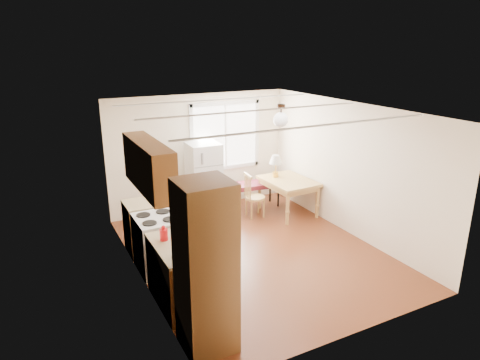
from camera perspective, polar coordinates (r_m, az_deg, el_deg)
room_shell at (r=7.13m, az=2.21°, el=-0.61°), size 4.60×5.60×2.62m
kitchen_run at (r=6.10m, az=-9.16°, el=-8.27°), size 0.65×3.40×2.20m
window_unit at (r=9.44m, az=-1.97°, el=5.88°), size 1.64×0.05×1.51m
pendant_light at (r=7.57m, az=5.46°, el=8.12°), size 0.26×0.26×0.40m
refrigerator at (r=9.00m, az=-4.82°, el=0.11°), size 0.66×0.68×1.55m
bench at (r=9.37m, az=1.85°, el=-0.75°), size 1.31×0.61×0.58m
dining_table at (r=9.11m, az=6.44°, el=-0.59°), size 0.94×1.23×0.75m
chair at (r=8.86m, az=1.52°, el=-1.75°), size 0.42×0.41×0.93m
table_lamp at (r=9.16m, az=4.79°, el=2.52°), size 0.28×0.28×0.48m
coffee_maker at (r=5.51m, az=-7.33°, el=-8.93°), size 0.19×0.25×0.37m
kettle at (r=6.03m, az=-10.13°, el=-7.11°), size 0.11×0.11×0.22m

